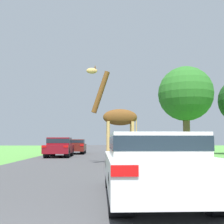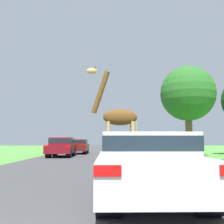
# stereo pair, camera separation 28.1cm
# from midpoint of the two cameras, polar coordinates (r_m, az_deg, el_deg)

# --- Properties ---
(road) EXTENTS (8.20, 120.00, 0.00)m
(road) POSITION_cam_midpoint_polar(r_m,az_deg,el_deg) (31.26, -3.97, -8.10)
(road) COLOR #424244
(road) RESTS_ON ground
(giraffe_near_road) EXTENTS (2.61, 0.75, 5.09)m
(giraffe_near_road) POSITION_cam_midpoint_polar(r_m,az_deg,el_deg) (14.27, 0.44, -1.07)
(giraffe_near_road) COLOR tan
(giraffe_near_road) RESTS_ON ground
(car_lead_maroon) EXTENTS (1.91, 4.63, 1.32)m
(car_lead_maroon) POSITION_cam_midpoint_polar(r_m,az_deg,el_deg) (5.91, 6.98, -10.13)
(car_lead_maroon) COLOR silver
(car_lead_maroon) RESTS_ON ground
(car_queue_right) EXTENTS (1.81, 4.29, 1.44)m
(car_queue_right) POSITION_cam_midpoint_polar(r_m,az_deg,el_deg) (21.66, -10.98, -6.89)
(car_queue_right) COLOR maroon
(car_queue_right) RESTS_ON ground
(car_queue_left) EXTENTS (1.98, 4.16, 1.44)m
(car_queue_left) POSITION_cam_midpoint_polar(r_m,az_deg,el_deg) (30.54, 1.87, -6.74)
(car_queue_left) COLOR gray
(car_queue_left) RESTS_ON ground
(car_far_ahead) EXTENTS (1.80, 4.43, 1.34)m
(car_far_ahead) POSITION_cam_midpoint_polar(r_m,az_deg,el_deg) (26.85, -7.70, -6.85)
(car_far_ahead) COLOR #561914
(car_far_ahead) RESTS_ON ground
(car_verge_right) EXTENTS (1.75, 4.43, 1.50)m
(car_verge_right) POSITION_cam_midpoint_polar(r_m,az_deg,el_deg) (17.97, 3.29, -7.10)
(car_verge_right) COLOR black
(car_verge_right) RESTS_ON ground
(tree_left_edge) EXTENTS (4.37, 4.37, 7.14)m
(tree_left_edge) POSITION_cam_midpoint_polar(r_m,az_deg,el_deg) (23.17, 14.39, 3.52)
(tree_left_edge) COLOR brown
(tree_left_edge) RESTS_ON ground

